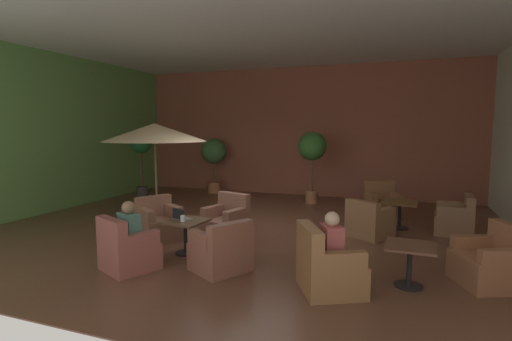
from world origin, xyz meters
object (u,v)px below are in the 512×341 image
at_px(cafe_table_front_right, 400,208).
at_px(armchair_front_right_south, 455,219).
at_px(potted_tree_mid_right, 214,155).
at_px(potted_tree_left_corner, 312,150).
at_px(patron_blue_shirt, 332,239).
at_px(armchair_mid_center_north, 328,268).
at_px(patio_umbrella_tall_red, 155,133).
at_px(iced_drink_cup, 183,218).
at_px(cafe_table_mid_center, 410,256).
at_px(armchair_front_right_north, 382,204).
at_px(cafe_table_front_left, 185,228).
at_px(armchair_front_left_south, 227,223).
at_px(armchair_front_left_north, 127,250).
at_px(potted_tree_mid_left, 141,150).
at_px(armchair_mid_center_east, 492,263).
at_px(armchair_front_right_east, 369,222).
at_px(patron_by_window, 129,225).
at_px(open_laptop, 181,216).
at_px(armchair_front_left_west, 159,224).
at_px(armchair_front_left_east, 222,252).

height_order(cafe_table_front_right, armchair_front_right_south, armchair_front_right_south).
bearing_deg(potted_tree_mid_right, potted_tree_left_corner, -11.56).
bearing_deg(patron_blue_shirt, armchair_mid_center_north, -152.26).
height_order(patio_umbrella_tall_red, iced_drink_cup, patio_umbrella_tall_red).
bearing_deg(cafe_table_mid_center, armchair_front_right_north, 96.97).
relative_size(cafe_table_front_left, armchair_mid_center_north, 0.70).
height_order(armchair_front_left_south, cafe_table_front_right, armchair_front_left_south).
xyz_separation_m(armchair_front_left_north, potted_tree_mid_right, (-1.99, 7.03, 0.98)).
bearing_deg(cafe_table_front_right, potted_tree_mid_right, 154.37).
xyz_separation_m(armchair_mid_center_north, patio_umbrella_tall_red, (-4.69, 2.84, 1.77)).
height_order(armchair_front_left_north, potted_tree_mid_left, potted_tree_mid_left).
height_order(armchair_front_left_north, armchair_mid_center_north, armchair_mid_center_north).
bearing_deg(armchair_mid_center_east, potted_tree_mid_left, 156.16).
bearing_deg(cafe_table_front_right, armchair_front_right_east, -121.89).
bearing_deg(patron_by_window, patio_umbrella_tall_red, 117.86).
bearing_deg(patio_umbrella_tall_red, armchair_front_right_north, 21.73).
distance_m(armchair_front_right_north, armchair_mid_center_east, 4.24).
bearing_deg(cafe_table_front_right, potted_tree_left_corner, 138.61).
height_order(armchair_front_left_south, open_laptop, armchair_front_left_south).
xyz_separation_m(armchair_front_left_north, potted_tree_mid_left, (-3.56, 5.16, 1.22)).
relative_size(armchair_mid_center_east, potted_tree_mid_left, 0.49).
xyz_separation_m(armchair_front_right_south, cafe_table_mid_center, (-0.97, -3.25, 0.14)).
relative_size(armchair_front_right_north, armchair_mid_center_north, 0.93).
bearing_deg(iced_drink_cup, cafe_table_mid_center, -1.21).
height_order(cafe_table_front_right, potted_tree_mid_right, potted_tree_mid_right).
bearing_deg(armchair_front_left_west, cafe_table_front_left, -30.77).
distance_m(armchair_front_left_south, armchair_mid_center_east, 4.52).
distance_m(patio_umbrella_tall_red, open_laptop, 3.19).
height_order(armchair_front_right_south, cafe_table_mid_center, armchair_front_right_south).
distance_m(potted_tree_mid_right, open_laptop, 6.45).
height_order(armchair_front_left_east, open_laptop, armchair_front_left_east).
relative_size(armchair_front_left_south, patron_blue_shirt, 1.37).
xyz_separation_m(cafe_table_mid_center, patio_umbrella_tall_red, (-5.73, 2.29, 1.65)).
relative_size(armchair_front_left_south, patron_by_window, 1.33).
bearing_deg(armchair_front_left_east, armchair_front_right_south, 44.42).
bearing_deg(armchair_front_left_west, armchair_front_right_east, 23.09).
bearing_deg(potted_tree_mid_right, patron_blue_shirt, -52.79).
bearing_deg(armchair_front_left_west, potted_tree_mid_left, 130.49).
xyz_separation_m(armchair_front_left_south, armchair_mid_center_east, (4.45, -0.78, -0.02)).
distance_m(armchair_front_left_east, potted_tree_mid_left, 6.93).
relative_size(armchair_front_right_south, cafe_table_mid_center, 1.24).
distance_m(cafe_table_front_right, patron_blue_shirt, 3.96).
distance_m(potted_tree_left_corner, potted_tree_mid_right, 3.63).
distance_m(armchair_mid_center_east, patio_umbrella_tall_red, 7.29).
xyz_separation_m(potted_tree_left_corner, patron_blue_shirt, (1.56, -6.00, -0.84)).
bearing_deg(iced_drink_cup, armchair_front_right_east, 38.13).
bearing_deg(patron_blue_shirt, armchair_front_left_north, -174.39).
xyz_separation_m(armchair_front_right_south, potted_tree_mid_left, (-8.65, 1.07, 1.22)).
height_order(armchair_front_left_east, cafe_table_mid_center, armchair_front_left_east).
height_order(potted_tree_mid_left, open_laptop, potted_tree_mid_left).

